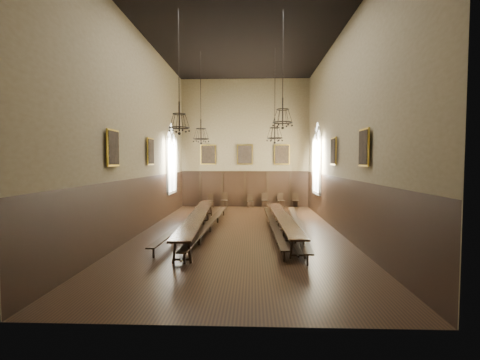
# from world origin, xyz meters

# --- Properties ---
(floor) EXTENTS (9.00, 18.00, 0.02)m
(floor) POSITION_xyz_m (0.00, 0.00, -0.01)
(floor) COLOR black
(floor) RESTS_ON ground
(ceiling) EXTENTS (9.00, 18.00, 0.02)m
(ceiling) POSITION_xyz_m (0.00, 0.00, 9.01)
(ceiling) COLOR black
(ceiling) RESTS_ON ground
(wall_back) EXTENTS (9.00, 0.02, 9.00)m
(wall_back) POSITION_xyz_m (0.00, 9.01, 4.50)
(wall_back) COLOR #766848
(wall_back) RESTS_ON ground
(wall_front) EXTENTS (9.00, 0.02, 9.00)m
(wall_front) POSITION_xyz_m (0.00, -9.01, 4.50)
(wall_front) COLOR #766848
(wall_front) RESTS_ON ground
(wall_left) EXTENTS (0.02, 18.00, 9.00)m
(wall_left) POSITION_xyz_m (-4.51, 0.00, 4.50)
(wall_left) COLOR #766848
(wall_left) RESTS_ON ground
(wall_right) EXTENTS (0.02, 18.00, 9.00)m
(wall_right) POSITION_xyz_m (4.51, 0.00, 4.50)
(wall_right) COLOR #766848
(wall_right) RESTS_ON ground
(wainscot_panelling) EXTENTS (9.00, 18.00, 2.50)m
(wainscot_panelling) POSITION_xyz_m (0.00, 0.00, 1.25)
(wainscot_panelling) COLOR black
(wainscot_panelling) RESTS_ON floor
(table_left) EXTENTS (1.30, 10.74, 0.84)m
(table_left) POSITION_xyz_m (-1.92, -0.05, 0.42)
(table_left) COLOR black
(table_left) RESTS_ON floor
(table_right) EXTENTS (0.93, 9.52, 0.74)m
(table_right) POSITION_xyz_m (1.93, 0.08, 0.37)
(table_right) COLOR black
(table_right) RESTS_ON floor
(bench_left_outer) EXTENTS (0.72, 9.67, 0.43)m
(bench_left_outer) POSITION_xyz_m (-2.55, 0.16, 0.28)
(bench_left_outer) COLOR black
(bench_left_outer) RESTS_ON floor
(bench_left_inner) EXTENTS (0.76, 10.67, 0.48)m
(bench_left_inner) POSITION_xyz_m (-1.38, -0.02, 0.31)
(bench_left_inner) COLOR black
(bench_left_inner) RESTS_ON floor
(bench_right_inner) EXTENTS (0.49, 9.96, 0.45)m
(bench_right_inner) POSITION_xyz_m (1.49, 0.05, 0.29)
(bench_right_inner) COLOR black
(bench_right_inner) RESTS_ON floor
(bench_right_outer) EXTENTS (0.94, 10.57, 0.48)m
(bench_right_outer) POSITION_xyz_m (2.55, -0.11, 0.30)
(bench_right_outer) COLOR black
(bench_right_outer) RESTS_ON floor
(chair_1) EXTENTS (0.51, 0.51, 0.95)m
(chair_1) POSITION_xyz_m (-2.40, 8.51, 0.29)
(chair_1) COLOR black
(chair_1) RESTS_ON floor
(chair_2) EXTENTS (0.50, 0.50, 1.02)m
(chair_2) POSITION_xyz_m (-1.45, 8.57, 0.31)
(chair_2) COLOR black
(chair_2) RESTS_ON floor
(chair_4) EXTENTS (0.44, 0.44, 0.90)m
(chair_4) POSITION_xyz_m (0.39, 8.55, 0.27)
(chair_4) COLOR black
(chair_4) RESTS_ON floor
(chair_5) EXTENTS (0.50, 0.50, 0.99)m
(chair_5) POSITION_xyz_m (1.43, 8.59, 0.30)
(chair_5) COLOR black
(chair_5) RESTS_ON floor
(chair_6) EXTENTS (0.54, 0.54, 1.01)m
(chair_6) POSITION_xyz_m (2.53, 8.58, 0.30)
(chair_6) COLOR black
(chair_6) RESTS_ON floor
(chair_7) EXTENTS (0.50, 0.50, 1.02)m
(chair_7) POSITION_xyz_m (3.53, 8.61, 0.31)
(chair_7) COLOR black
(chair_7) RESTS_ON floor
(chandelier_back_left) EXTENTS (0.84, 0.84, 4.74)m
(chandelier_back_left) POSITION_xyz_m (-2.20, 2.83, 4.73)
(chandelier_back_left) COLOR black
(chandelier_back_left) RESTS_ON ceiling
(chandelier_back_right) EXTENTS (0.83, 0.83, 4.72)m
(chandelier_back_right) POSITION_xyz_m (1.69, 2.52, 4.75)
(chandelier_back_right) COLOR black
(chandelier_back_right) RESTS_ON ceiling
(chandelier_front_left) EXTENTS (0.81, 0.81, 4.63)m
(chandelier_front_left) POSITION_xyz_m (-2.26, -2.32, 4.84)
(chandelier_front_left) COLOR black
(chandelier_front_left) RESTS_ON ceiling
(chandelier_front_right) EXTENTS (0.77, 0.77, 4.41)m
(chandelier_front_right) POSITION_xyz_m (1.70, -2.07, 5.05)
(chandelier_front_right) COLOR black
(chandelier_front_right) RESTS_ON ceiling
(portrait_back_0) EXTENTS (1.10, 0.12, 1.40)m
(portrait_back_0) POSITION_xyz_m (-2.60, 8.88, 3.70)
(portrait_back_0) COLOR gold
(portrait_back_0) RESTS_ON wall_back
(portrait_back_1) EXTENTS (1.10, 0.12, 1.40)m
(portrait_back_1) POSITION_xyz_m (0.00, 8.88, 3.70)
(portrait_back_1) COLOR gold
(portrait_back_1) RESTS_ON wall_back
(portrait_back_2) EXTENTS (1.10, 0.12, 1.40)m
(portrait_back_2) POSITION_xyz_m (2.60, 8.88, 3.70)
(portrait_back_2) COLOR gold
(portrait_back_2) RESTS_ON wall_back
(portrait_left_0) EXTENTS (0.12, 1.00, 1.30)m
(portrait_left_0) POSITION_xyz_m (-4.38, 1.00, 3.70)
(portrait_left_0) COLOR gold
(portrait_left_0) RESTS_ON wall_left
(portrait_left_1) EXTENTS (0.12, 1.00, 1.30)m
(portrait_left_1) POSITION_xyz_m (-4.38, -3.50, 3.70)
(portrait_left_1) COLOR gold
(portrait_left_1) RESTS_ON wall_left
(portrait_right_0) EXTENTS (0.12, 1.00, 1.30)m
(portrait_right_0) POSITION_xyz_m (4.38, 1.00, 3.70)
(portrait_right_0) COLOR gold
(portrait_right_0) RESTS_ON wall_right
(portrait_right_1) EXTENTS (0.12, 1.00, 1.30)m
(portrait_right_1) POSITION_xyz_m (4.38, -3.50, 3.70)
(portrait_right_1) COLOR gold
(portrait_right_1) RESTS_ON wall_right
(window_right) EXTENTS (0.20, 2.20, 4.60)m
(window_right) POSITION_xyz_m (4.43, 5.50, 3.40)
(window_right) COLOR white
(window_right) RESTS_ON wall_right
(window_left) EXTENTS (0.20, 2.20, 4.60)m
(window_left) POSITION_xyz_m (-4.43, 5.50, 3.40)
(window_left) COLOR white
(window_left) RESTS_ON wall_left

